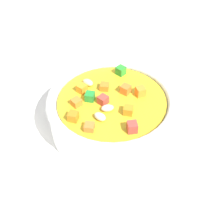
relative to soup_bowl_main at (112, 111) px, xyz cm
name	(u,v)px	position (x,y,z in cm)	size (l,w,h in cm)	color
ground_plane	(112,130)	(0.00, 0.01, -4.14)	(140.00, 140.00, 2.00)	silver
soup_bowl_main	(112,111)	(0.00, 0.00, 0.00)	(18.17, 18.17, 6.48)	white
spoon	(183,76)	(-5.42, 16.23, -2.76)	(21.35, 8.98, 0.76)	silver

